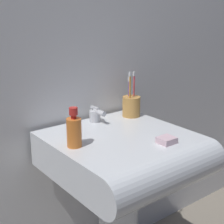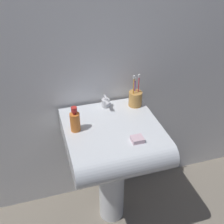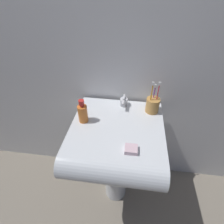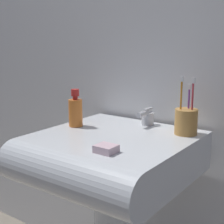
# 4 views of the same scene
# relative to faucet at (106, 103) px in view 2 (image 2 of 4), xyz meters

# --- Properties ---
(ground_plane) EXTENTS (6.00, 6.00, 0.00)m
(ground_plane) POSITION_rel_faucet_xyz_m (-0.02, -0.19, -0.83)
(ground_plane) COLOR gray
(ground_plane) RESTS_ON ground
(wall_back) EXTENTS (5.00, 0.05, 2.40)m
(wall_back) POSITION_rel_faucet_xyz_m (-0.02, 0.11, 0.37)
(wall_back) COLOR white
(wall_back) RESTS_ON ground
(sink_pedestal) EXTENTS (0.17, 0.17, 0.65)m
(sink_pedestal) POSITION_rel_faucet_xyz_m (-0.02, -0.19, -0.51)
(sink_pedestal) COLOR white
(sink_pedestal) RESTS_ON ground
(sink_basin) EXTENTS (0.55, 0.58, 0.15)m
(sink_basin) POSITION_rel_faucet_xyz_m (-0.02, -0.25, -0.11)
(sink_basin) COLOR white
(sink_basin) RESTS_ON sink_pedestal
(faucet) EXTENTS (0.05, 0.10, 0.07)m
(faucet) POSITION_rel_faucet_xyz_m (0.00, 0.00, 0.00)
(faucet) COLOR silver
(faucet) RESTS_ON sink_basin
(toothbrush_cup) EXTENTS (0.08, 0.08, 0.22)m
(toothbrush_cup) POSITION_rel_faucet_xyz_m (0.18, -0.03, 0.02)
(toothbrush_cup) COLOR #D19347
(toothbrush_cup) RESTS_ON sink_basin
(soap_bottle) EXTENTS (0.06, 0.06, 0.15)m
(soap_bottle) POSITION_rel_faucet_xyz_m (-0.23, -0.18, 0.03)
(soap_bottle) COLOR orange
(soap_bottle) RESTS_ON sink_basin
(bar_soap) EXTENTS (0.06, 0.06, 0.02)m
(bar_soap) POSITION_rel_faucet_xyz_m (0.07, -0.37, -0.02)
(bar_soap) COLOR silver
(bar_soap) RESTS_ON sink_basin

